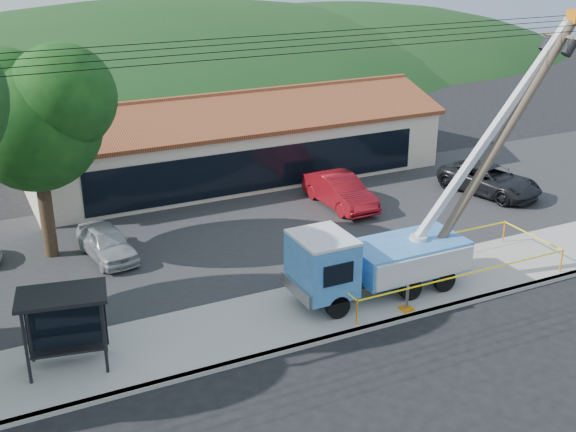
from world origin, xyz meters
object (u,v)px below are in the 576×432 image
Objects in this scene: car_red at (339,208)px; car_dark at (488,195)px; utility_truck at (377,255)px; bus_shelter at (64,311)px; car_silver at (108,259)px; leaning_pole at (501,140)px.

car_red is 0.89× the size of car_dark.
utility_truck is at bearing -164.11° from car_dark.
bus_shelter is 0.74× the size of car_silver.
bus_shelter is 0.61× the size of car_red.
utility_truck is 4.05× the size of bus_shelter.
leaning_pole is 10.71m from car_dark.
bus_shelter reaches higher than car_silver.
car_red is at bearing 151.89° from car_dark.
bus_shelter is at bearing -119.17° from car_silver.
car_silver is 11.71m from car_red.
car_silver is at bearing 162.30° from car_dark.
leaning_pole is 3.39× the size of bus_shelter.
utility_truck is 11.40m from car_silver.
bus_shelter reaches higher than car_red.
car_silver is 0.82× the size of car_red.
utility_truck is 2.20× the size of car_dark.
utility_truck is at bearing -50.39° from car_silver.
car_dark is at bearing -10.41° from car_silver.
car_silver is (-8.32, 7.60, -1.69)m from utility_truck.
car_silver is 19.54m from car_dark.
car_red is (11.67, 0.96, 0.00)m from car_silver.
car_silver is at bearing 79.70° from bus_shelter.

